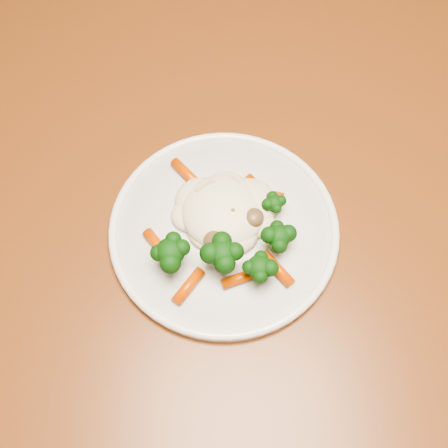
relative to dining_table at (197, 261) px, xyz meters
name	(u,v)px	position (x,y,z in m)	size (l,w,h in m)	color
dining_table	(197,261)	(0.00, 0.00, 0.00)	(1.35, 0.93, 0.75)	brown
plate	(224,230)	(0.03, 0.00, 0.09)	(0.26, 0.26, 0.01)	white
meal	(225,227)	(0.04, -0.01, 0.12)	(0.17, 0.18, 0.05)	#F3E8C2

